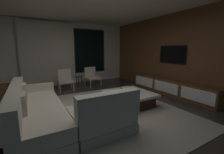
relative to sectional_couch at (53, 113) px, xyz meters
The scene contains 12 objects.
floor 1.03m from the sectional_couch, 12.21° to the left, with size 9.20×9.20×0.00m, color #332B26.
back_wall_with_window 4.07m from the sectional_couch, 76.62° to the left, with size 6.60×0.30×2.70m.
media_wall 4.17m from the sectional_couch, ahead, with size 0.12×7.80×2.70m.
area_rug 1.35m from the sectional_couch, ahead, with size 3.20×3.80×0.01m, color #ADA391.
sectional_couch is the anchor object (origin of this frame).
coffee_table 1.96m from the sectional_couch, ahead, with size 1.16×1.16×0.36m.
book_stack_on_coffee_table 2.01m from the sectional_couch, 10.39° to the left, with size 0.29×0.21×0.12m.
accent_chair_near_window 3.42m from the sectional_couch, 55.43° to the left, with size 0.60×0.62×0.78m.
accent_chair_by_curtain 2.81m from the sectional_couch, 73.02° to the left, with size 0.58×0.60×0.78m.
side_stool 3.09m from the sectional_couch, 63.69° to the left, with size 0.32×0.32×0.46m.
media_console 3.75m from the sectional_couch, ahead, with size 0.46×3.10×0.52m.
mounted_tv 4.09m from the sectional_couch, ahead, with size 0.05×1.01×0.58m.
Camera 1 is at (-1.31, -3.09, 1.48)m, focal length 23.49 mm.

